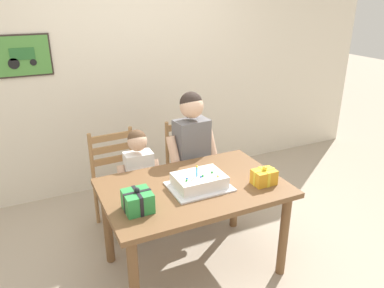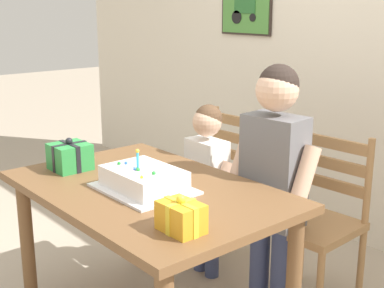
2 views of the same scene
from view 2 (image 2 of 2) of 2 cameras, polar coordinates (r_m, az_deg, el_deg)
back_wall at (r=3.60m, az=17.69°, el=9.94°), size 6.40×0.11×2.60m
dining_table at (r=2.52m, az=-4.74°, el=-6.81°), size 1.34×0.88×0.74m
birthday_cake at (r=2.43m, az=-5.20°, el=-3.86°), size 0.44×0.34×0.19m
gift_box_red_large at (r=1.99m, az=-1.19°, el=-7.82°), size 0.18×0.13×0.15m
gift_box_beside_cake at (r=2.78m, az=-12.95°, el=-1.32°), size 0.19×0.19×0.17m
chair_left at (r=3.34m, az=3.09°, el=-4.40°), size 0.44×0.44×0.92m
chair_right at (r=2.88m, az=13.27°, el=-7.96°), size 0.44×0.44×0.92m
child_older at (r=2.66m, az=8.77°, el=-2.39°), size 0.48×0.28×1.29m
child_younger at (r=3.04m, az=1.57°, el=-3.23°), size 0.37×0.22×1.02m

